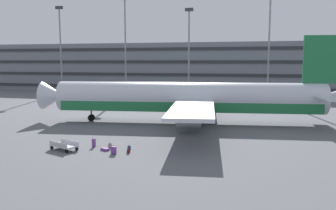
% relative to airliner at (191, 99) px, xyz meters
% --- Properties ---
extents(ground_plane, '(600.00, 600.00, 0.00)m').
position_rel_airliner_xyz_m(ground_plane, '(3.58, -0.02, -3.13)').
color(ground_plane, '#5B5B60').
extents(terminal_structure, '(147.72, 14.37, 12.27)m').
position_rel_airliner_xyz_m(terminal_structure, '(3.58, 46.17, 3.00)').
color(terminal_structure, slate).
rests_on(terminal_structure, ground_plane).
extents(airliner, '(39.87, 32.31, 10.96)m').
position_rel_airliner_xyz_m(airliner, '(0.00, 0.00, 0.00)').
color(airliner, silver).
rests_on(airliner, ground_plane).
extents(light_mast_far_left, '(1.80, 0.50, 20.88)m').
position_rel_airliner_xyz_m(light_mast_far_left, '(-38.17, 33.67, 8.99)').
color(light_mast_far_left, gray).
rests_on(light_mast_far_left, ground_plane).
extents(light_mast_left, '(1.80, 0.50, 22.38)m').
position_rel_airliner_xyz_m(light_mast_left, '(-21.49, 33.67, 9.76)').
color(light_mast_left, gray).
rests_on(light_mast_left, ground_plane).
extents(light_mast_center_left, '(1.80, 0.50, 19.35)m').
position_rel_airliner_xyz_m(light_mast_center_left, '(-6.60, 33.67, 8.19)').
color(light_mast_center_left, gray).
rests_on(light_mast_center_left, ground_plane).
extents(light_mast_center_right, '(1.80, 0.50, 22.68)m').
position_rel_airliner_xyz_m(light_mast_center_right, '(10.41, 33.67, 9.91)').
color(light_mast_center_right, gray).
rests_on(light_mast_center_right, ground_plane).
extents(suitcase_teal, '(0.51, 0.35, 0.79)m').
position_rel_airliner_xyz_m(suitcase_teal, '(-3.75, -16.47, -2.77)').
color(suitcase_teal, '#72388C').
rests_on(suitcase_teal, ground_plane).
extents(suitcase_purple, '(0.32, 0.45, 0.89)m').
position_rel_airliner_xyz_m(suitcase_purple, '(-6.53, -14.50, -2.71)').
color(suitcase_purple, '#72388C').
rests_on(suitcase_purple, ground_plane).
extents(suitcase_large, '(0.85, 0.68, 0.21)m').
position_rel_airliner_xyz_m(suitcase_large, '(-4.99, -15.47, -3.03)').
color(suitcase_large, '#72388C').
rests_on(suitcase_large, ground_plane).
extents(backpack_silver, '(0.27, 0.32, 0.48)m').
position_rel_airliner_xyz_m(backpack_silver, '(-2.63, -15.91, -2.93)').
color(backpack_silver, maroon).
rests_on(backpack_silver, ground_plane).
extents(backpack_black, '(0.40, 0.38, 0.56)m').
position_rel_airliner_xyz_m(backpack_black, '(-2.84, -15.19, -2.88)').
color(backpack_black, navy).
rests_on(backpack_black, ground_plane).
extents(backpack_small, '(0.43, 0.35, 0.55)m').
position_rel_airliner_xyz_m(backpack_small, '(-4.90, -14.65, -2.89)').
color(backpack_small, gray).
rests_on(backpack_small, ground_plane).
extents(baggage_cart, '(3.31, 2.19, 0.82)m').
position_rel_airliner_xyz_m(baggage_cart, '(-8.59, -16.23, -2.71)').
color(baggage_cart, '#B7B7BC').
rests_on(baggage_cart, ground_plane).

